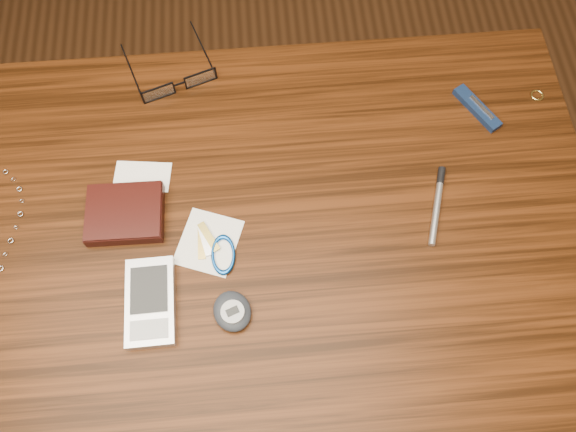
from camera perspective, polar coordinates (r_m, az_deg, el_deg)
The scene contains 10 objects.
ground at distance 1.55m, azimuth -1.13°, elevation -12.24°, with size 3.80×3.80×0.00m, color #472814.
desk at distance 0.92m, azimuth -1.86°, elevation -4.49°, with size 1.00×0.70×0.75m.
wallet_and_card at distance 0.86m, azimuth -16.20°, elevation 0.34°, with size 0.12×0.14×0.02m.
eyeglasses at distance 0.96m, azimuth -11.09°, elevation 13.18°, with size 0.16×0.17×0.03m.
gold_ring at distance 1.02m, azimuth 23.98°, elevation 11.14°, with size 0.02×0.02×0.00m, color #D9C060.
pda_phone at distance 0.81m, azimuth -13.81°, elevation -8.46°, with size 0.07×0.13×0.02m.
pedometer at distance 0.78m, azimuth -5.68°, elevation -9.60°, with size 0.07×0.07×0.02m.
notepad_keys at distance 0.82m, azimuth -7.31°, elevation -3.30°, with size 0.11×0.11×0.01m.
pocket_knife at distance 0.97m, azimuth 18.66°, elevation 10.34°, with size 0.06×0.09×0.01m.
silver_pen at distance 0.87m, azimuth 14.98°, elevation 1.64°, with size 0.05×0.13×0.01m.
Camera 1 is at (0.01, -0.30, 1.52)m, focal length 35.00 mm.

